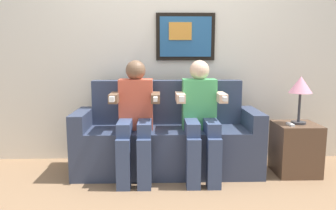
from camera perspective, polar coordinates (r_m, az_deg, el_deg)
ground_plane at (r=3.08m, az=0.08°, el=-13.40°), size 5.47×5.47×0.00m
back_wall_assembly at (r=3.62m, az=-0.19°, el=10.99°), size 4.21×0.10×2.60m
couch at (r=3.29m, az=-0.09°, el=-6.21°), size 1.81×0.58×0.90m
person_on_left at (r=3.07m, az=-5.70°, el=-1.73°), size 0.46×0.56×1.11m
person_on_right at (r=3.09m, az=5.66°, el=-1.68°), size 0.46×0.56×1.11m
side_table_right at (r=3.47m, az=21.28°, el=-7.08°), size 0.40×0.40×0.50m
table_lamp at (r=3.37m, az=22.08°, el=2.94°), size 0.22×0.22×0.46m
spare_remote_on_table at (r=3.31m, az=20.53°, el=-3.17°), size 0.04×0.13×0.02m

